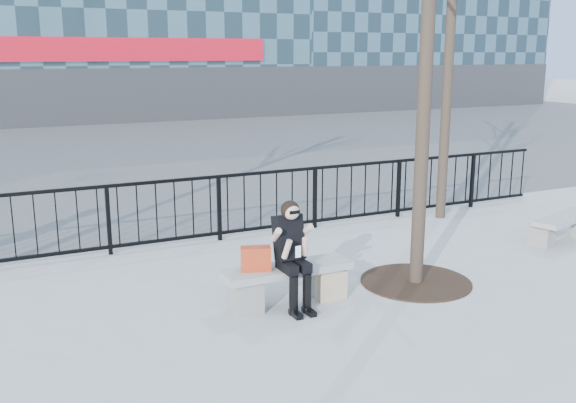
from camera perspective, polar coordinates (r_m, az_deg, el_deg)
name	(u,v)px	position (r m, az deg, el deg)	size (l,w,h in m)	color
ground	(287,303)	(8.12, -0.07, -9.03)	(120.00, 120.00, 0.00)	#9E9D98
street_surface	(89,148)	(22.23, -17.24, 4.60)	(60.00, 23.00, 0.01)	#474747
railing	(208,209)	(10.61, -7.16, -0.67)	(14.00, 0.06, 1.10)	black
tree_grate	(416,282)	(8.98, 11.28, -7.00)	(1.50, 1.50, 0.02)	black
bench_main	(287,280)	(8.01, -0.07, -7.03)	(1.65, 0.46, 0.49)	slate
bench_second	(564,226)	(11.53, 23.32, -2.00)	(1.48, 0.41, 0.44)	slate
seated_woman	(293,256)	(7.76, 0.44, -4.84)	(0.50, 0.64, 1.34)	black
handbag	(256,259)	(7.76, -2.88, -5.10)	(0.36, 0.17, 0.29)	#B83416
shopping_bag	(332,285)	(8.20, 3.90, -7.46)	(0.39, 0.14, 0.37)	beige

